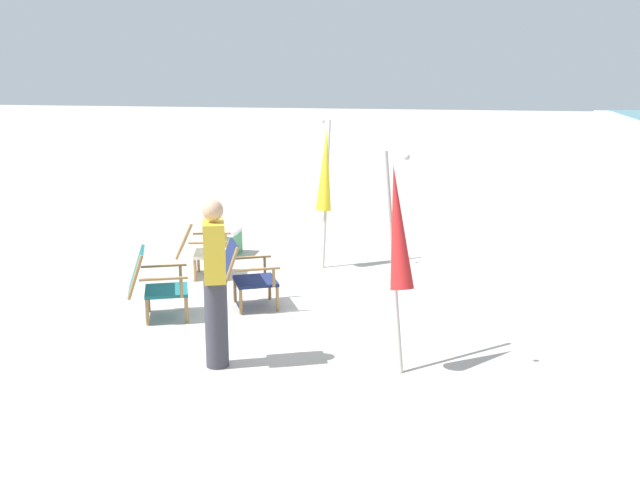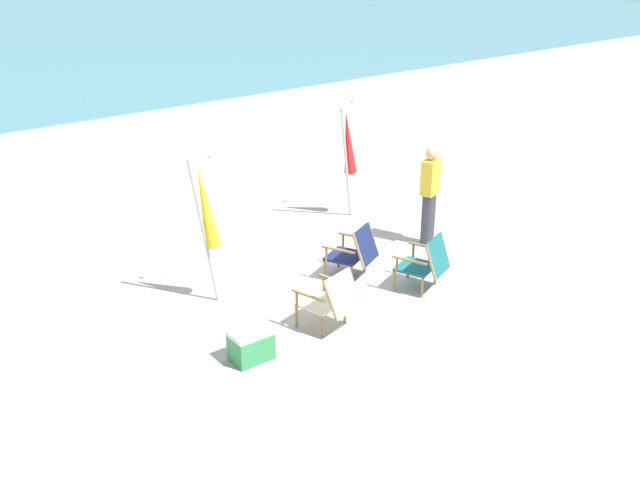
{
  "view_description": "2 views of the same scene",
  "coord_description": "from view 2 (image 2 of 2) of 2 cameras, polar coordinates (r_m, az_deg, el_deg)",
  "views": [
    {
      "loc": [
        8.57,
        2.26,
        2.85
      ],
      "look_at": [
        0.28,
        0.7,
        0.85
      ],
      "focal_mm": 42.0,
      "sensor_mm": 36.0,
      "label": 1
    },
    {
      "loc": [
        -6.06,
        -7.8,
        4.86
      ],
      "look_at": [
        0.02,
        0.17,
        0.56
      ],
      "focal_mm": 42.0,
      "sensor_mm": 36.0,
      "label": 2
    }
  ],
  "objects": [
    {
      "name": "beach_chair_front_right",
      "position": [
        10.87,
        2.64,
        -0.86
      ],
      "size": [
        0.81,
        0.86,
        0.82
      ],
      "color": "#19234C",
      "rests_on": "ground"
    },
    {
      "name": "beach_chair_mid_center",
      "position": [
        10.62,
        8.06,
        -1.68
      ],
      "size": [
        0.78,
        0.84,
        0.82
      ],
      "color": "#196066",
      "rests_on": "ground"
    },
    {
      "name": "ground_plane",
      "position": [
        11.01,
        0.45,
        -2.99
      ],
      "size": [
        80.0,
        80.0,
        0.0
      ],
      "primitive_type": "plane",
      "color": "#B2AAA0"
    },
    {
      "name": "umbrella_furled_red",
      "position": [
        12.83,
        2.16,
        7.35
      ],
      "size": [
        0.58,
        0.42,
        2.08
      ],
      "color": "#B7B2A8",
      "rests_on": "ground"
    },
    {
      "name": "cooler_box",
      "position": [
        9.03,
        -5.28,
        -7.95
      ],
      "size": [
        0.49,
        0.35,
        0.4
      ],
      "color": "#338C4C",
      "rests_on": "ground"
    },
    {
      "name": "umbrella_furled_yellow",
      "position": [
        9.92,
        -8.7,
        2.4
      ],
      "size": [
        0.42,
        0.27,
        2.11
      ],
      "color": "#B7B2A8",
      "rests_on": "ground"
    },
    {
      "name": "beach_chair_back_right",
      "position": [
        9.54,
        0.82,
        -4.49
      ],
      "size": [
        0.73,
        0.84,
        0.8
      ],
      "color": "beige",
      "rests_on": "ground"
    },
    {
      "name": "surf_band",
      "position": [
        20.03,
        -18.77,
        8.03
      ],
      "size": [
        80.0,
        1.1,
        0.06
      ],
      "primitive_type": "cube",
      "color": "white",
      "rests_on": "ground"
    },
    {
      "name": "person_near_chairs",
      "position": [
        12.01,
        8.35,
        3.4
      ],
      "size": [
        0.39,
        0.3,
        1.63
      ],
      "color": "#383842",
      "rests_on": "ground"
    }
  ]
}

